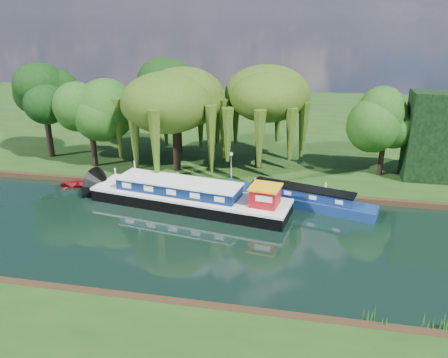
# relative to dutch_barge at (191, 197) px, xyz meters

# --- Properties ---
(ground) EXTENTS (120.00, 120.00, 0.00)m
(ground) POSITION_rel_dutch_barge_xyz_m (1.80, -4.67, -0.86)
(ground) COLOR black
(far_bank) EXTENTS (120.00, 52.00, 0.45)m
(far_bank) POSITION_rel_dutch_barge_xyz_m (1.80, 29.33, -0.64)
(far_bank) COLOR #16330E
(far_bank) RESTS_ON ground
(dutch_barge) EXTENTS (16.87, 6.37, 3.48)m
(dutch_barge) POSITION_rel_dutch_barge_xyz_m (0.00, 0.00, 0.00)
(dutch_barge) COLOR black
(dutch_barge) RESTS_ON ground
(narrowboat) EXTENTS (11.96, 5.05, 1.73)m
(narrowboat) POSITION_rel_dutch_barge_xyz_m (8.92, 1.97, -0.25)
(narrowboat) COLOR navy
(narrowboat) RESTS_ON ground
(red_dinghy) EXTENTS (3.08, 2.42, 0.58)m
(red_dinghy) POSITION_rel_dutch_barge_xyz_m (-11.42, 2.39, -0.86)
(red_dinghy) COLOR #990B11
(red_dinghy) RESTS_ON ground
(willow_left) EXTENTS (7.71, 7.71, 9.24)m
(willow_left) POSITION_rel_dutch_barge_xyz_m (-3.32, 7.31, 6.30)
(willow_left) COLOR black
(willow_left) RESTS_ON far_bank
(willow_right) EXTENTS (7.34, 7.34, 8.94)m
(willow_right) POSITION_rel_dutch_barge_xyz_m (4.40, 9.44, 6.11)
(willow_right) COLOR black
(willow_right) RESTS_ON far_bank
(tree_far_left) EXTENTS (5.13, 5.13, 8.26)m
(tree_far_left) POSITION_rel_dutch_barge_xyz_m (-11.77, 6.87, 5.24)
(tree_far_left) COLOR black
(tree_far_left) RESTS_ON far_bank
(tree_far_back) EXTENTS (5.23, 5.23, 8.80)m
(tree_far_back) POSITION_rel_dutch_barge_xyz_m (-17.75, 8.83, 5.73)
(tree_far_back) COLOR black
(tree_far_back) RESTS_ON far_bank
(tree_far_mid) EXTENTS (5.62, 5.62, 9.20)m
(tree_far_mid) POSITION_rel_dutch_barge_xyz_m (-4.83, 13.16, 5.92)
(tree_far_mid) COLOR black
(tree_far_mid) RESTS_ON far_bank
(tree_far_right) EXTENTS (4.35, 4.35, 7.11)m
(tree_far_right) POSITION_rel_dutch_barge_xyz_m (15.96, 9.59, 4.49)
(tree_far_right) COLOR black
(tree_far_right) RESTS_ON far_bank
(conifer_hedge) EXTENTS (6.00, 3.00, 8.00)m
(conifer_hedge) POSITION_rel_dutch_barge_xyz_m (20.80, 9.33, 3.59)
(conifer_hedge) COLOR black
(conifer_hedge) RESTS_ON far_bank
(lamppost) EXTENTS (0.36, 0.36, 2.56)m
(lamppost) POSITION_rel_dutch_barge_xyz_m (2.30, 5.83, 1.56)
(lamppost) COLOR silver
(lamppost) RESTS_ON far_bank
(mooring_posts) EXTENTS (19.16, 0.16, 1.00)m
(mooring_posts) POSITION_rel_dutch_barge_xyz_m (1.30, 3.73, 0.09)
(mooring_posts) COLOR silver
(mooring_posts) RESTS_ON far_bank
(reeds_near) EXTENTS (33.70, 1.50, 1.10)m
(reeds_near) POSITION_rel_dutch_barge_xyz_m (8.68, -12.24, -0.31)
(reeds_near) COLOR #184612
(reeds_near) RESTS_ON ground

